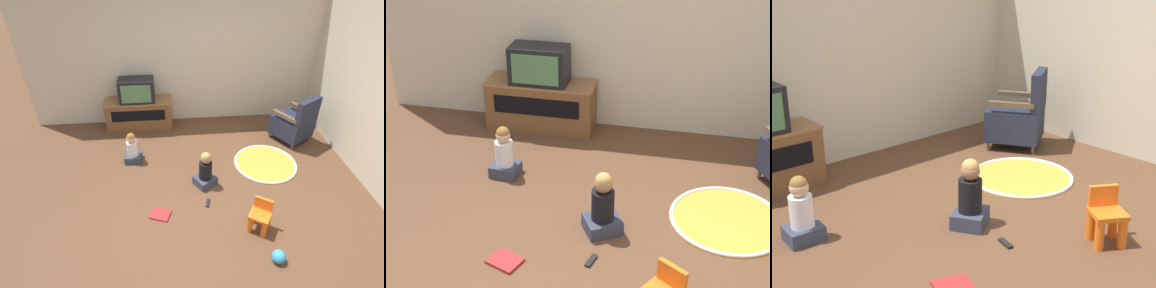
# 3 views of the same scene
# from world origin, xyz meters

# --- Properties ---
(ground_plane) EXTENTS (30.00, 30.00, 0.00)m
(ground_plane) POSITION_xyz_m (0.00, 0.00, 0.00)
(ground_plane) COLOR brown
(wall_back) EXTENTS (5.50, 0.12, 2.60)m
(wall_back) POSITION_xyz_m (-0.25, 2.42, 1.30)
(wall_back) COLOR beige
(wall_back) RESTS_ON ground_plane
(tv_cabinet) EXTENTS (1.24, 0.43, 0.57)m
(tv_cabinet) POSITION_xyz_m (-1.01, 2.13, 0.30)
(tv_cabinet) COLOR brown
(tv_cabinet) RESTS_ON ground_plane
(television) EXTENTS (0.64, 0.35, 0.42)m
(television) POSITION_xyz_m (-1.01, 2.11, 0.78)
(television) COLOR black
(television) RESTS_ON tv_cabinet
(play_mat) EXTENTS (1.02, 1.02, 0.04)m
(play_mat) POSITION_xyz_m (1.07, 0.75, 0.01)
(play_mat) COLOR gold
(play_mat) RESTS_ON ground_plane
(child_watching_left) EXTENTS (0.38, 0.37, 0.57)m
(child_watching_left) POSITION_xyz_m (0.02, 0.37, 0.25)
(child_watching_left) COLOR #33384C
(child_watching_left) RESTS_ON ground_plane
(child_watching_center) EXTENTS (0.28, 0.25, 0.53)m
(child_watching_center) POSITION_xyz_m (-1.08, 1.04, 0.23)
(child_watching_center) COLOR #33384C
(child_watching_center) RESTS_ON ground_plane
(book) EXTENTS (0.30, 0.27, 0.02)m
(book) POSITION_xyz_m (-0.65, -0.20, 0.01)
(book) COLOR #B22323
(book) RESTS_ON ground_plane
(remote_control) EXTENTS (0.08, 0.16, 0.02)m
(remote_control) POSITION_xyz_m (0.01, -0.04, 0.01)
(remote_control) COLOR black
(remote_control) RESTS_ON ground_plane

